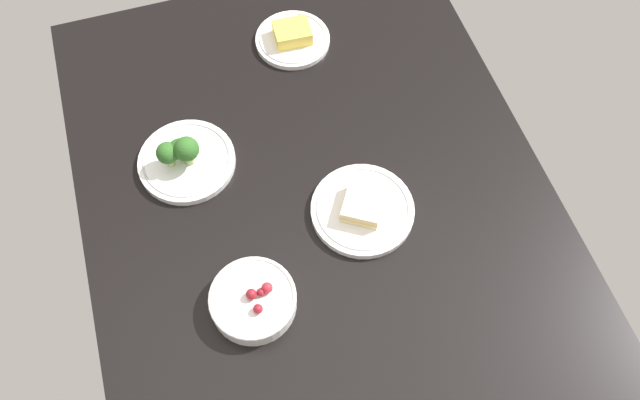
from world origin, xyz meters
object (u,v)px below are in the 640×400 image
(bowl_berries, at_px, (253,300))
(plate_sandwich, at_px, (363,209))
(plate_broccoli, at_px, (185,158))
(plate_cheese, at_px, (293,38))

(bowl_berries, bearing_deg, plate_sandwich, -64.14)
(plate_sandwich, bearing_deg, plate_broccoli, 55.55)
(plate_broccoli, xyz_separation_m, plate_cheese, (0.25, -0.30, -0.01))
(plate_broccoli, distance_m, bowl_berries, 0.34)
(plate_cheese, height_order, bowl_berries, bowl_berries)
(plate_cheese, relative_size, bowl_berries, 1.07)
(plate_sandwich, height_order, bowl_berries, bowl_berries)
(plate_sandwich, xyz_separation_m, bowl_berries, (-0.12, 0.25, 0.01))
(plate_cheese, xyz_separation_m, bowl_berries, (-0.59, 0.24, 0.01))
(plate_cheese, bearing_deg, plate_sandwich, -178.95)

